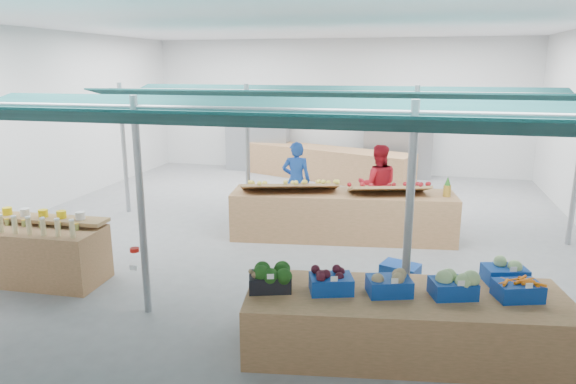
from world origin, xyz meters
name	(u,v)px	position (x,y,z in m)	size (l,w,h in m)	color
floor	(287,230)	(0.00, 0.00, 0.00)	(13.00, 13.00, 0.00)	slate
hall	(302,99)	(0.00, 1.44, 2.65)	(13.00, 13.00, 13.00)	silver
pole_grid	(304,162)	(0.75, -1.75, 1.81)	(10.00, 4.60, 3.00)	gray
awnings	(305,103)	(0.75, -1.75, 2.78)	(9.50, 7.08, 0.30)	#0B2D31
back_shelving_left	(258,140)	(-2.50, 6.00, 1.00)	(2.00, 0.50, 2.00)	#B23F33
back_shelving_right	(398,145)	(2.00, 6.00, 1.00)	(2.00, 0.50, 2.00)	#B23F33
bottle_shelf	(42,252)	(-3.15, -3.44, 0.48)	(2.03, 1.26, 1.16)	brown
veg_counter	(405,323)	(2.53, -4.18, 0.37)	(3.78, 1.26, 0.74)	brown
fruit_counter	(342,215)	(1.19, -0.17, 0.47)	(4.37, 1.04, 0.94)	brown
far_counter	(326,164)	(-0.06, 5.17, 0.48)	(5.32, 1.06, 0.96)	brown
crate_stack	(399,284)	(2.42, -2.92, 0.31)	(0.51, 0.36, 0.62)	navy
vendor_left	(296,181)	(-0.01, 0.93, 0.87)	(0.64, 0.42, 1.75)	#163E94
vendor_right	(378,185)	(1.79, 0.93, 0.87)	(0.85, 0.66, 1.75)	#B41623
crate_broccoli	(270,277)	(0.92, -4.44, 0.89)	(0.58, 0.49, 0.35)	black
crate_beets	(331,281)	(1.64, -4.32, 0.87)	(0.58, 0.49, 0.29)	navy
crate_celeriac	(389,282)	(2.32, -4.22, 0.88)	(0.58, 0.49, 0.31)	navy
crate_cabbage	(453,284)	(3.04, -4.10, 0.89)	(0.58, 0.49, 0.35)	navy
crate_carrots	(518,290)	(3.77, -3.98, 0.85)	(0.58, 0.49, 0.29)	navy
sparrow	(254,274)	(0.77, -4.59, 0.98)	(0.12, 0.09, 0.11)	brown
pole_ribbon	(134,252)	(-0.85, -4.49, 1.08)	(0.12, 0.12, 0.28)	red
apple_heap_yellow	(290,184)	(0.17, -0.42, 1.10)	(2.02, 1.20, 0.27)	#997247
apple_heap_red	(389,187)	(2.08, -0.15, 1.10)	(1.64, 1.09, 0.27)	#997247
pineapple	(447,187)	(3.16, 0.00, 1.12)	(0.14, 0.14, 0.39)	#8C6019
crate_extra	(505,271)	(3.70, -3.52, 0.88)	(0.57, 0.46, 0.32)	navy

